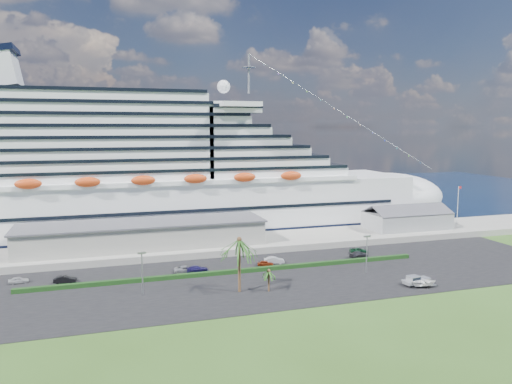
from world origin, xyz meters
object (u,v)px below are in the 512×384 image
object	(u,v)px
cruise_ship	(147,178)
boat_trailer	(424,282)
pickup_truck	(416,280)
parked_car_3	(197,269)

from	to	relation	value
cruise_ship	boat_trailer	bearing A→B (deg)	-55.38
cruise_ship	boat_trailer	xyz separation A→B (m)	(47.32, -68.55, -15.50)
cruise_ship	boat_trailer	size ratio (longest dim) A/B	32.69
pickup_truck	boat_trailer	xyz separation A→B (m)	(0.74, -1.71, -0.00)
cruise_ship	pickup_truck	size ratio (longest dim) A/B	32.94
parked_car_3	boat_trailer	world-z (taller)	boat_trailer
boat_trailer	parked_car_3	bearing A→B (deg)	149.69
cruise_ship	pickup_truck	bearing A→B (deg)	-55.12
parked_car_3	pickup_truck	bearing A→B (deg)	-126.63
pickup_truck	parked_car_3	bearing A→B (deg)	151.06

